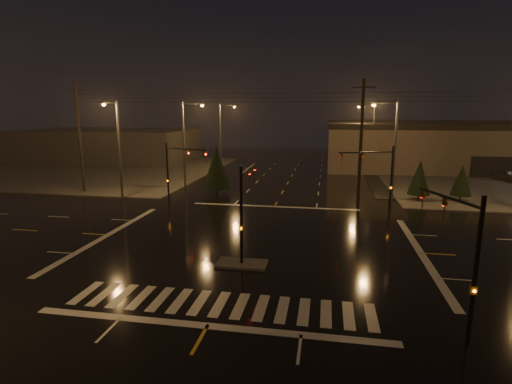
% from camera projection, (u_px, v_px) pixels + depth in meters
% --- Properties ---
extents(ground, '(140.00, 140.00, 0.00)m').
position_uv_depth(ground, '(254.00, 243.00, 27.68)').
color(ground, black).
rests_on(ground, ground).
extents(sidewalk_nw, '(36.00, 36.00, 0.12)m').
position_uv_depth(sidewalk_nw, '(98.00, 170.00, 61.75)').
color(sidewalk_nw, '#42403B').
rests_on(sidewalk_nw, ground).
extents(median_island, '(3.00, 1.60, 0.15)m').
position_uv_depth(median_island, '(242.00, 264.00, 23.80)').
color(median_island, '#42403B').
rests_on(median_island, ground).
extents(crosswalk, '(15.00, 2.60, 0.01)m').
position_uv_depth(crosswalk, '(220.00, 304.00, 19.00)').
color(crosswalk, beige).
rests_on(crosswalk, ground).
extents(stop_bar_near, '(16.00, 0.50, 0.01)m').
position_uv_depth(stop_bar_near, '(207.00, 326.00, 17.07)').
color(stop_bar_near, beige).
rests_on(stop_bar_near, ground).
extents(stop_bar_far, '(16.00, 0.50, 0.01)m').
position_uv_depth(stop_bar_far, '(274.00, 207.00, 38.29)').
color(stop_bar_far, beige).
rests_on(stop_bar_far, ground).
extents(commercial_block, '(30.00, 18.00, 5.60)m').
position_uv_depth(commercial_block, '(109.00, 145.00, 73.64)').
color(commercial_block, '#45413D').
rests_on(commercial_block, ground).
extents(signal_mast_median, '(0.25, 4.59, 6.00)m').
position_uv_depth(signal_mast_median, '(244.00, 200.00, 23.96)').
color(signal_mast_median, black).
rests_on(signal_mast_median, ground).
extents(signal_mast_ne, '(4.84, 1.86, 6.00)m').
position_uv_depth(signal_mast_ne, '(381.00, 171.00, 35.06)').
color(signal_mast_ne, black).
rests_on(signal_mast_ne, ground).
extents(signal_mast_nw, '(4.84, 1.86, 6.00)m').
position_uv_depth(signal_mast_nw, '(176.00, 166.00, 38.32)').
color(signal_mast_nw, black).
rests_on(signal_mast_nw, ground).
extents(signal_mast_se, '(1.55, 3.87, 6.00)m').
position_uv_depth(signal_mast_se, '(463.00, 248.00, 15.77)').
color(signal_mast_se, black).
rests_on(signal_mast_se, ground).
extents(streetlight_1, '(2.77, 0.32, 10.00)m').
position_uv_depth(streetlight_1, '(186.00, 139.00, 45.80)').
color(streetlight_1, '#38383A').
rests_on(streetlight_1, ground).
extents(streetlight_2, '(2.77, 0.32, 10.00)m').
position_uv_depth(streetlight_2, '(222.00, 132.00, 61.23)').
color(streetlight_2, '#38383A').
rests_on(streetlight_2, ground).
extents(streetlight_3, '(2.77, 0.32, 10.00)m').
position_uv_depth(streetlight_3, '(392.00, 143.00, 40.03)').
color(streetlight_3, '#38383A').
rests_on(streetlight_3, ground).
extents(streetlight_4, '(2.77, 0.32, 10.00)m').
position_uv_depth(streetlight_4, '(371.00, 133.00, 59.32)').
color(streetlight_4, '#38383A').
rests_on(streetlight_4, ground).
extents(streetlight_5, '(0.32, 2.77, 10.00)m').
position_uv_depth(streetlight_5, '(117.00, 143.00, 40.05)').
color(streetlight_5, '#38383A').
rests_on(streetlight_5, ground).
extents(utility_pole_0, '(2.20, 0.32, 12.00)m').
position_uv_depth(utility_pole_0, '(80.00, 138.00, 43.73)').
color(utility_pole_0, black).
rests_on(utility_pole_0, ground).
extents(utility_pole_1, '(2.20, 0.32, 12.00)m').
position_uv_depth(utility_pole_1, '(361.00, 141.00, 38.58)').
color(utility_pole_1, black).
rests_on(utility_pole_1, ground).
extents(conifer_0, '(2.22, 2.22, 4.17)m').
position_uv_depth(conifer_0, '(419.00, 177.00, 40.25)').
color(conifer_0, black).
rests_on(conifer_0, ground).
extents(conifer_1, '(2.00, 2.00, 3.83)m').
position_uv_depth(conifer_1, '(462.00, 180.00, 39.68)').
color(conifer_1, black).
rests_on(conifer_1, ground).
extents(conifer_3, '(3.02, 3.02, 5.41)m').
position_uv_depth(conifer_3, '(216.00, 167.00, 43.28)').
color(conifer_3, black).
rests_on(conifer_3, ground).
extents(car_parked, '(3.16, 4.68, 1.48)m').
position_uv_depth(car_parked, '(507.00, 176.00, 51.76)').
color(car_parked, black).
rests_on(car_parked, ground).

